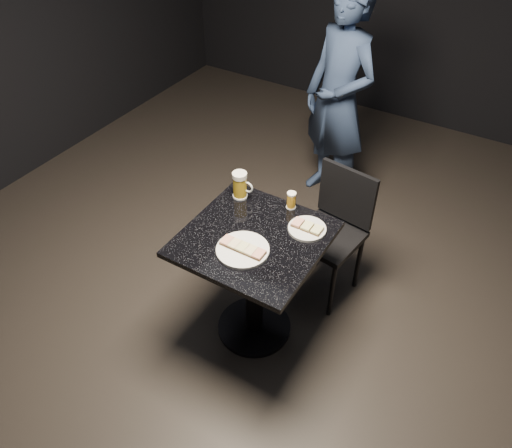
# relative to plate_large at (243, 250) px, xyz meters

# --- Properties ---
(floor) EXTENTS (6.00, 6.00, 0.00)m
(floor) POSITION_rel_plate_large_xyz_m (-0.01, 0.12, -0.76)
(floor) COLOR black
(floor) RESTS_ON ground
(room_shell) EXTENTS (6.00, 6.00, 6.00)m
(room_shell) POSITION_rel_plate_large_xyz_m (-0.01, 0.12, 1.08)
(room_shell) COLOR black
(room_shell) RESTS_ON ground
(plate_large) EXTENTS (0.27, 0.27, 0.01)m
(plate_large) POSITION_rel_plate_large_xyz_m (0.00, 0.00, 0.00)
(plate_large) COLOR white
(plate_large) RESTS_ON table
(plate_small) EXTENTS (0.20, 0.20, 0.01)m
(plate_small) POSITION_rel_plate_large_xyz_m (0.20, 0.30, 0.00)
(plate_small) COLOR silver
(plate_small) RESTS_ON table
(patron) EXTENTS (0.70, 0.59, 1.63)m
(patron) POSITION_rel_plate_large_xyz_m (-0.20, 1.60, 0.06)
(patron) COLOR #20274E
(patron) RESTS_ON floor
(table) EXTENTS (0.70, 0.70, 0.75)m
(table) POSITION_rel_plate_large_xyz_m (-0.01, 0.12, -0.25)
(table) COLOR black
(table) RESTS_ON floor
(beer_mug) EXTENTS (0.12, 0.08, 0.16)m
(beer_mug) POSITION_rel_plate_large_xyz_m (-0.25, 0.36, 0.07)
(beer_mug) COLOR white
(beer_mug) RESTS_ON table
(beer_tumbler) EXTENTS (0.05, 0.05, 0.10)m
(beer_tumbler) POSITION_rel_plate_large_xyz_m (0.04, 0.43, 0.04)
(beer_tumbler) COLOR silver
(beer_tumbler) RESTS_ON table
(chair) EXTENTS (0.41, 0.41, 0.85)m
(chair) POSITION_rel_plate_large_xyz_m (0.21, 0.68, -0.26)
(chair) COLOR black
(chair) RESTS_ON floor
(canapes_on_plate_large) EXTENTS (0.24, 0.07, 0.02)m
(canapes_on_plate_large) POSITION_rel_plate_large_xyz_m (-0.00, 0.00, 0.02)
(canapes_on_plate_large) COLOR #4C3521
(canapes_on_plate_large) RESTS_ON plate_large
(canapes_on_plate_small) EXTENTS (0.16, 0.07, 0.02)m
(canapes_on_plate_small) POSITION_rel_plate_large_xyz_m (0.20, 0.30, 0.02)
(canapes_on_plate_small) COLOR #4C3521
(canapes_on_plate_small) RESTS_ON plate_small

